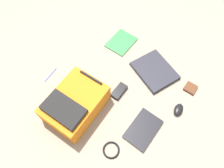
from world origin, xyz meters
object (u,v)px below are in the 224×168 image
at_px(laptop, 155,71).
at_px(pen_black, 51,75).
at_px(power_brick, 119,91).
at_px(book_comic, 121,42).
at_px(cable_coil, 111,150).
at_px(computer_mouse, 178,110).
at_px(backpack, 75,104).
at_px(earbud_pouch, 190,88).
at_px(book_manual, 143,129).

relative_size(laptop, pen_black, 2.74).
bearing_deg(power_brick, laptop, 71.94).
bearing_deg(book_comic, cable_coil, -55.93).
xyz_separation_m(cable_coil, power_brick, (-0.23, 0.38, 0.01)).
distance_m(computer_mouse, power_brick, 0.46).
relative_size(backpack, earbud_pouch, 5.19).
xyz_separation_m(cable_coil, pen_black, (-0.76, 0.14, -0.00)).
bearing_deg(pen_black, backpack, -11.62).
relative_size(cable_coil, power_brick, 0.83).
xyz_separation_m(laptop, book_comic, (-0.40, 0.07, -0.01)).
bearing_deg(pen_black, cable_coil, -10.62).
bearing_deg(computer_mouse, book_manual, -123.13).
xyz_separation_m(laptop, book_manual, (0.21, -0.46, -0.01)).
distance_m(laptop, book_comic, 0.41).
bearing_deg(pen_black, book_manual, 7.35).
bearing_deg(earbud_pouch, pen_black, -146.98).
bearing_deg(book_manual, pen_black, -172.65).
bearing_deg(computer_mouse, backpack, -151.93).
height_order(backpack, pen_black, backpack).
xyz_separation_m(computer_mouse, power_brick, (-0.43, -0.16, -0.00)).
distance_m(laptop, cable_coil, 0.72).
xyz_separation_m(cable_coil, earbud_pouch, (0.18, 0.76, 0.00)).
relative_size(backpack, pen_black, 3.09).
relative_size(backpack, laptop, 1.13).
distance_m(backpack, book_comic, 0.73).
height_order(book_comic, earbud_pouch, earbud_pouch).
bearing_deg(book_comic, power_brick, -53.72).
bearing_deg(cable_coil, power_brick, 121.60).
bearing_deg(pen_black, earbud_pouch, 33.02).
bearing_deg(power_brick, book_comic, 126.28).
bearing_deg(book_manual, cable_coil, -108.35).
bearing_deg(book_manual, backpack, -158.45).
relative_size(book_manual, pen_black, 1.86).
bearing_deg(cable_coil, earbud_pouch, 76.48).
height_order(power_brick, earbud_pouch, power_brick).
height_order(backpack, book_manual, backpack).
distance_m(computer_mouse, cable_coil, 0.57).
relative_size(computer_mouse, earbud_pouch, 1.18).
bearing_deg(cable_coil, book_comic, 124.07).
height_order(book_manual, computer_mouse, computer_mouse).
relative_size(backpack, book_comic, 1.76).
xyz_separation_m(laptop, power_brick, (-0.11, -0.33, -0.00)).
xyz_separation_m(laptop, pen_black, (-0.64, -0.57, -0.01)).
xyz_separation_m(laptop, earbud_pouch, (0.31, 0.05, -0.01)).
distance_m(pen_black, earbud_pouch, 1.12).
bearing_deg(computer_mouse, cable_coil, -121.11).
bearing_deg(backpack, book_comic, 101.08).
bearing_deg(power_brick, backpack, -116.36).
bearing_deg(pen_black, laptop, 41.62).
height_order(book_comic, computer_mouse, computer_mouse).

